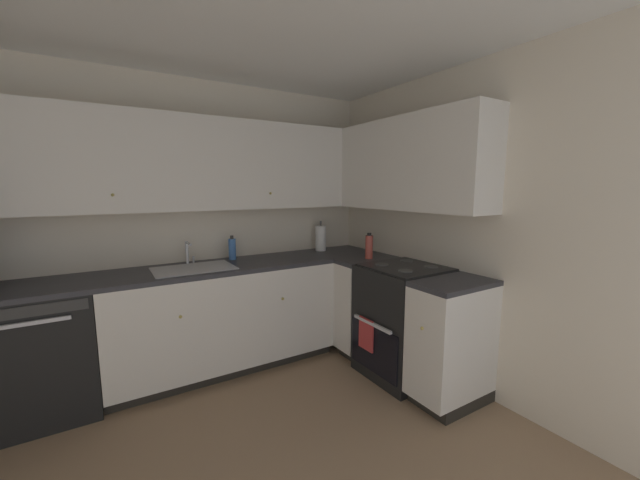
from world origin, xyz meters
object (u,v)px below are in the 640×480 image
(soap_bottle, at_px, (232,249))
(paper_towel_roll, at_px, (321,238))
(oil_bottle, at_px, (369,247))
(oven_range, at_px, (404,320))
(dishwasher, at_px, (47,352))

(soap_bottle, distance_m, paper_towel_roll, 0.93)
(paper_towel_roll, bearing_deg, soap_bottle, 178.77)
(oil_bottle, bearing_deg, oven_range, -87.69)
(dishwasher, distance_m, soap_bottle, 1.51)
(soap_bottle, relative_size, oil_bottle, 0.92)
(dishwasher, xyz_separation_m, paper_towel_roll, (2.32, 0.16, 0.61))
(oven_range, bearing_deg, oil_bottle, 92.31)
(paper_towel_roll, distance_m, oil_bottle, 0.62)
(dishwasher, height_order, paper_towel_roll, paper_towel_roll)
(oven_range, relative_size, oil_bottle, 4.50)
(dishwasher, distance_m, oven_range, 2.65)
(dishwasher, relative_size, soap_bottle, 4.03)
(soap_bottle, xyz_separation_m, paper_towel_roll, (0.93, -0.02, 0.03))
(soap_bottle, bearing_deg, dishwasher, -172.59)
(oil_bottle, bearing_deg, dishwasher, 170.04)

